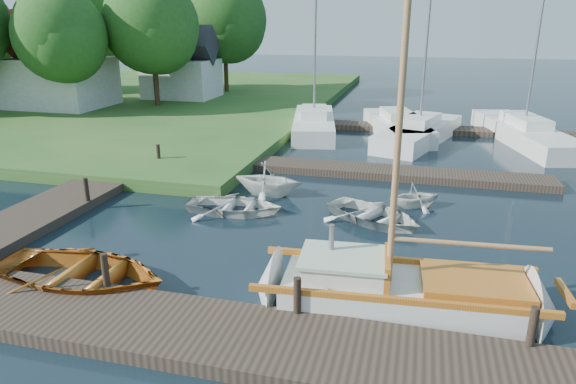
% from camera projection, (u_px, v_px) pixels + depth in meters
% --- Properties ---
extents(ground, '(160.00, 160.00, 0.00)m').
position_uv_depth(ground, '(288.00, 229.00, 15.76)').
color(ground, black).
rests_on(ground, ground).
extents(near_dock, '(18.00, 2.20, 0.30)m').
position_uv_depth(near_dock, '(212.00, 335.00, 10.20)').
color(near_dock, '#2B251B').
rests_on(near_dock, ground).
extents(left_dock, '(2.20, 18.00, 0.30)m').
position_uv_depth(left_dock, '(98.00, 185.00, 19.45)').
color(left_dock, '#2B251B').
rests_on(left_dock, ground).
extents(far_dock, '(14.00, 1.60, 0.30)m').
position_uv_depth(far_dock, '(374.00, 171.00, 21.19)').
color(far_dock, '#2B251B').
rests_on(far_dock, ground).
extents(pontoon, '(30.00, 1.60, 0.30)m').
position_uv_depth(pontoon, '(539.00, 135.00, 27.99)').
color(pontoon, '#2B251B').
rests_on(pontoon, ground).
extents(shore, '(50.00, 40.00, 0.50)m').
position_uv_depth(shore, '(29.00, 94.00, 42.55)').
color(shore, '#26561E').
rests_on(shore, ground).
extents(mooring_post_1, '(0.16, 0.16, 0.80)m').
position_uv_depth(mooring_post_1, '(105.00, 270.00, 11.66)').
color(mooring_post_1, black).
rests_on(mooring_post_1, near_dock).
extents(mooring_post_2, '(0.16, 0.16, 0.80)m').
position_uv_depth(mooring_post_2, '(297.00, 295.00, 10.59)').
color(mooring_post_2, black).
rests_on(mooring_post_2, near_dock).
extents(mooring_post_3, '(0.16, 0.16, 0.80)m').
position_uv_depth(mooring_post_3, '(533.00, 326.00, 9.51)').
color(mooring_post_3, black).
rests_on(mooring_post_3, near_dock).
extents(mooring_post_4, '(0.16, 0.16, 0.80)m').
position_uv_depth(mooring_post_4, '(86.00, 189.00, 17.21)').
color(mooring_post_4, black).
rests_on(mooring_post_4, left_dock).
extents(mooring_post_5, '(0.16, 0.16, 0.80)m').
position_uv_depth(mooring_post_5, '(158.00, 154.00, 21.79)').
color(mooring_post_5, black).
rests_on(mooring_post_5, left_dock).
extents(sailboat, '(7.28, 2.49, 9.83)m').
position_uv_depth(sailboat, '(404.00, 295.00, 11.28)').
color(sailboat, silver).
rests_on(sailboat, ground).
extents(dinghy, '(4.44, 3.21, 0.91)m').
position_uv_depth(dinghy, '(79.00, 269.00, 12.24)').
color(dinghy, '#9B4E0E').
rests_on(dinghy, ground).
extents(tender_a, '(3.31, 2.44, 0.66)m').
position_uv_depth(tender_a, '(234.00, 203.00, 17.02)').
color(tender_a, silver).
rests_on(tender_a, ground).
extents(tender_b, '(2.72, 2.41, 1.34)m').
position_uv_depth(tender_b, '(268.00, 177.00, 18.65)').
color(tender_b, silver).
rests_on(tender_b, ground).
extents(tender_c, '(4.04, 3.72, 0.68)m').
position_uv_depth(tender_c, '(374.00, 212.00, 16.21)').
color(tender_c, silver).
rests_on(tender_c, ground).
extents(tender_d, '(2.33, 2.22, 0.95)m').
position_uv_depth(tender_d, '(415.00, 194.00, 17.48)').
color(tender_d, silver).
rests_on(tender_d, ground).
extents(marina_boat_0, '(3.79, 8.52, 11.99)m').
position_uv_depth(marina_boat_0, '(314.00, 122.00, 29.17)').
color(marina_boat_0, silver).
rests_on(marina_boat_0, ground).
extents(marina_boat_1, '(4.42, 7.80, 11.23)m').
position_uv_depth(marina_boat_1, '(397.00, 125.00, 28.40)').
color(marina_boat_1, silver).
rests_on(marina_boat_1, ground).
extents(marina_boat_2, '(4.58, 8.42, 11.61)m').
position_uv_depth(marina_boat_2, '(419.00, 131.00, 26.83)').
color(marina_boat_2, silver).
rests_on(marina_boat_2, ground).
extents(marina_boat_3, '(4.52, 10.16, 11.34)m').
position_uv_depth(marina_boat_3, '(524.00, 132.00, 26.76)').
color(marina_boat_3, silver).
rests_on(marina_boat_3, ground).
extents(house_a, '(6.30, 5.00, 6.29)m').
position_uv_depth(house_a, '(59.00, 69.00, 34.27)').
color(house_a, beige).
rests_on(house_a, shore).
extents(house_c, '(5.25, 4.00, 5.28)m').
position_uv_depth(house_c, '(181.00, 69.00, 38.46)').
color(house_c, beige).
rests_on(house_c, shore).
extents(tree_2, '(5.83, 5.75, 7.82)m').
position_uv_depth(tree_2, '(61.00, 35.00, 31.27)').
color(tree_2, '#332114').
rests_on(tree_2, shore).
extents(tree_3, '(6.41, 6.38, 8.74)m').
position_uv_depth(tree_3, '(152.00, 24.00, 33.80)').
color(tree_3, '#332114').
rests_on(tree_3, shore).
extents(tree_4, '(7.01, 7.01, 9.66)m').
position_uv_depth(tree_4, '(83.00, 16.00, 39.21)').
color(tree_4, '#332114').
rests_on(tree_4, shore).
extents(tree_7, '(6.83, 6.83, 9.38)m').
position_uv_depth(tree_7, '(224.00, 18.00, 40.54)').
color(tree_7, '#332114').
rests_on(tree_7, shore).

